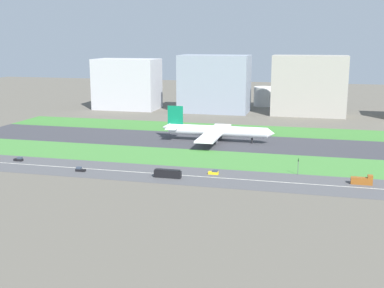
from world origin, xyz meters
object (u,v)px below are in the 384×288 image
object	(u,v)px
car_5	(214,172)
truck_0	(362,181)
fuel_tank_west	(264,96)
office_tower	(309,86)
airliner	(215,131)
traffic_light	(298,165)
bus_0	(168,174)
car_0	(80,170)
hangar_building	(214,84)
terminal_building	(127,84)
car_6	(19,159)

from	to	relation	value
car_5	truck_0	bearing A→B (deg)	-0.00
fuel_tank_west	office_tower	bearing A→B (deg)	-49.42
airliner	traffic_light	world-z (taller)	airliner
truck_0	bus_0	bearing A→B (deg)	-172.78
truck_0	car_0	bearing A→B (deg)	-175.21
hangar_building	office_tower	bearing A→B (deg)	0.00
car_0	hangar_building	world-z (taller)	hangar_building
airliner	car_5	distance (m)	69.57
airliner	office_tower	size ratio (longest dim) A/B	1.18
truck_0	office_tower	distance (m)	185.00
car_0	hangar_building	size ratio (longest dim) A/B	0.08
terminal_building	fuel_tank_west	world-z (taller)	terminal_building
hangar_building	office_tower	xyz separation A→B (m)	(73.11, 0.00, 0.17)
bus_0	fuel_tank_west	world-z (taller)	fuel_tank_west
car_5	car_6	bearing A→B (deg)	180.00
bus_0	car_5	bearing A→B (deg)	-150.74
terminal_building	truck_0	bearing A→B (deg)	-46.50
car_5	hangar_building	world-z (taller)	hangar_building
airliner	office_tower	xyz separation A→B (m)	(49.04, 114.00, 16.40)
car_6	car_0	bearing A→B (deg)	-15.01
airliner	hangar_building	bearing A→B (deg)	101.92
car_0	office_tower	size ratio (longest dim) A/B	0.08
hangar_building	fuel_tank_west	distance (m)	58.47
hangar_building	truck_0	bearing A→B (deg)	-61.49
bus_0	car_5	world-z (taller)	bus_0
terminal_building	bus_0	bearing A→B (deg)	-63.96
car_0	office_tower	distance (m)	214.74
bus_0	hangar_building	xyz separation A→B (m)	(-19.91, 192.00, 20.64)
terminal_building	hangar_building	size ratio (longest dim) A/B	0.95
bus_0	car_6	distance (m)	78.44
bus_0	hangar_building	world-z (taller)	hangar_building
car_0	car_5	size ratio (longest dim) A/B	1.00
terminal_building	hangar_building	bearing A→B (deg)	0.00
car_6	fuel_tank_west	world-z (taller)	fuel_tank_west
bus_0	car_6	bearing A→B (deg)	-7.33
bus_0	traffic_light	xyz separation A→B (m)	(53.16, 17.99, 2.47)
hangar_building	office_tower	size ratio (longest dim) A/B	0.99
fuel_tank_west	car_0	bearing A→B (deg)	-103.10
airliner	fuel_tank_west	world-z (taller)	airliner
bus_0	fuel_tank_west	xyz separation A→B (m)	(14.65, 237.00, 6.53)
truck_0	terminal_building	world-z (taller)	terminal_building
airliner	hangar_building	size ratio (longest dim) A/B	1.19
car_6	office_tower	xyz separation A→B (m)	(130.99, 182.00, 21.71)
car_0	office_tower	world-z (taller)	office_tower
hangar_building	fuel_tank_west	xyz separation A→B (m)	(34.57, 45.00, -14.11)
car_6	truck_0	bearing A→B (deg)	-0.00
car_0	terminal_building	bearing A→B (deg)	-74.48
hangar_building	car_6	bearing A→B (deg)	-107.64
traffic_light	office_tower	size ratio (longest dim) A/B	0.13
car_6	car_5	xyz separation A→B (m)	(95.64, 0.00, 0.00)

